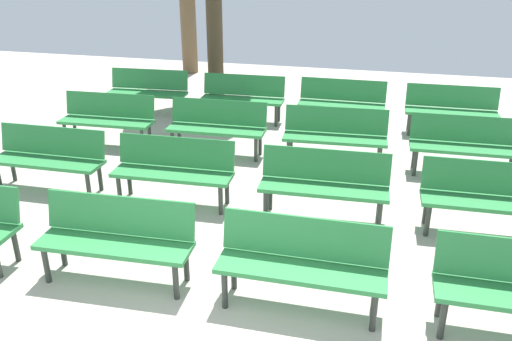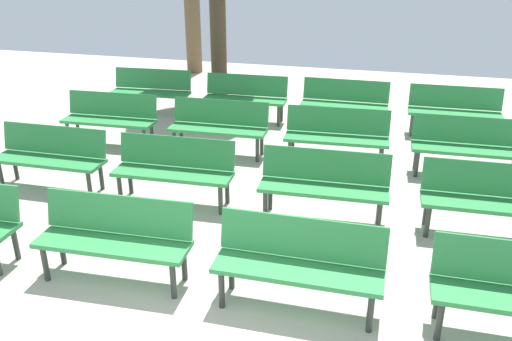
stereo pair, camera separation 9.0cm
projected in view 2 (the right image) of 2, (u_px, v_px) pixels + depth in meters
name	position (u px, v px, depth m)	size (l,w,h in m)	color
bench_r0_c1	(115.00, 234.00, 5.48)	(1.62, 0.55, 0.87)	#2D8442
bench_r0_c2	(299.00, 260.00, 5.05)	(1.60, 0.49, 0.87)	#2D8442
bench_r1_c0	(51.00, 154.00, 7.53)	(1.60, 0.50, 0.87)	#2D8442
bench_r1_c1	(174.00, 167.00, 7.11)	(1.62, 0.54, 0.87)	#2D8442
bench_r1_c2	(324.00, 182.00, 6.67)	(1.62, 0.54, 0.87)	#2D8442
bench_r1_c3	(492.00, 196.00, 6.29)	(1.61, 0.52, 0.87)	#2D8442
bench_r2_c0	(110.00, 116.00, 9.15)	(1.62, 0.54, 0.87)	#2D8442
bench_r2_c1	(219.00, 124.00, 8.74)	(1.61, 0.53, 0.87)	#2D8442
bench_r2_c2	(337.00, 133.00, 8.33)	(1.62, 0.57, 0.87)	#2D8442
bench_r2_c3	(468.00, 143.00, 7.91)	(1.61, 0.52, 0.87)	#2D8442
bench_r3_c0	(151.00, 88.00, 10.81)	(1.63, 0.57, 0.87)	#2D8442
bench_r3_c1	(245.00, 95.00, 10.35)	(1.62, 0.54, 0.87)	#2D8442
bench_r3_c2	(345.00, 101.00, 10.00)	(1.60, 0.48, 0.87)	#2D8442
bench_r3_c3	(455.00, 108.00, 9.55)	(1.61, 0.51, 0.87)	#2D8442
tree_1	(192.00, 6.00, 13.69)	(0.41, 0.41, 3.43)	brown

